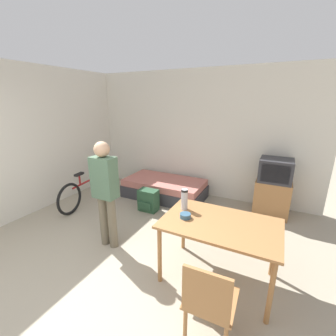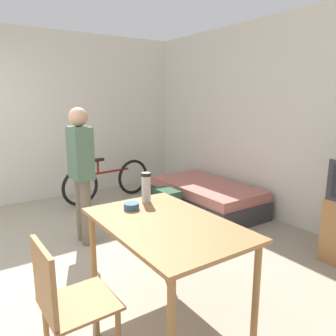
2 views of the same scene
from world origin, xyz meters
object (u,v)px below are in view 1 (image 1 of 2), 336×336
(bicycle, at_px, (87,189))
(person_standing, at_px, (105,189))
(daybed, at_px, (165,188))
(thermos_flask, at_px, (184,198))
(tv, at_px, (273,188))
(mate_bowl, at_px, (185,216))
(backpack, at_px, (148,200))
(dining_table, at_px, (220,229))
(wooden_chair, at_px, (209,301))

(bicycle, relative_size, person_standing, 1.02)
(daybed, bearing_deg, person_standing, -87.73)
(person_standing, bearing_deg, daybed, 92.27)
(thermos_flask, bearing_deg, person_standing, -170.17)
(tv, distance_m, bicycle, 3.64)
(bicycle, height_order, mate_bowl, mate_bowl)
(tv, xyz_separation_m, backpack, (-2.13, -0.90, -0.32))
(dining_table, relative_size, bicycle, 0.81)
(tv, distance_m, person_standing, 2.97)
(thermos_flask, bearing_deg, dining_table, -13.96)
(daybed, height_order, tv, tv)
(dining_table, xyz_separation_m, backpack, (-1.65, 1.12, -0.46))
(daybed, height_order, dining_table, dining_table)
(person_standing, bearing_deg, thermos_flask, 9.83)
(daybed, distance_m, thermos_flask, 2.20)
(tv, relative_size, thermos_flask, 4.03)
(mate_bowl, height_order, backpack, mate_bowl)
(bicycle, bearing_deg, mate_bowl, -19.59)
(tv, relative_size, mate_bowl, 8.41)
(tv, bearing_deg, backpack, -157.08)
(tv, xyz_separation_m, thermos_flask, (-0.97, -1.90, 0.37))
(tv, distance_m, backpack, 2.34)
(thermos_flask, bearing_deg, mate_bowl, -64.01)
(person_standing, bearing_deg, wooden_chair, -23.18)
(thermos_flask, height_order, backpack, thermos_flask)
(thermos_flask, bearing_deg, backpack, 139.26)
(daybed, xyz_separation_m, tv, (2.15, 0.18, 0.33))
(wooden_chair, bearing_deg, bicycle, 151.93)
(dining_table, distance_m, thermos_flask, 0.55)
(daybed, bearing_deg, bicycle, -141.84)
(mate_bowl, bearing_deg, dining_table, 11.22)
(tv, height_order, thermos_flask, tv)
(daybed, xyz_separation_m, person_standing, (0.08, -1.91, 0.70))
(tv, xyz_separation_m, wooden_chair, (-0.35, -2.83, -0.05))
(tv, height_order, person_standing, person_standing)
(person_standing, height_order, thermos_flask, person_standing)
(daybed, xyz_separation_m, mate_bowl, (1.28, -1.92, 0.58))
(mate_bowl, bearing_deg, wooden_chair, -54.64)
(mate_bowl, relative_size, backpack, 0.30)
(tv, relative_size, backpack, 2.52)
(wooden_chair, relative_size, thermos_flask, 3.21)
(dining_table, bearing_deg, backpack, 145.79)
(tv, bearing_deg, person_standing, -134.76)
(person_standing, xyz_separation_m, thermos_flask, (1.11, 0.19, 0.00))
(dining_table, distance_m, person_standing, 1.62)
(wooden_chair, relative_size, person_standing, 0.55)
(daybed, height_order, thermos_flask, thermos_flask)
(tv, distance_m, wooden_chair, 2.85)
(dining_table, bearing_deg, person_standing, -177.48)
(thermos_flask, distance_m, mate_bowl, 0.25)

